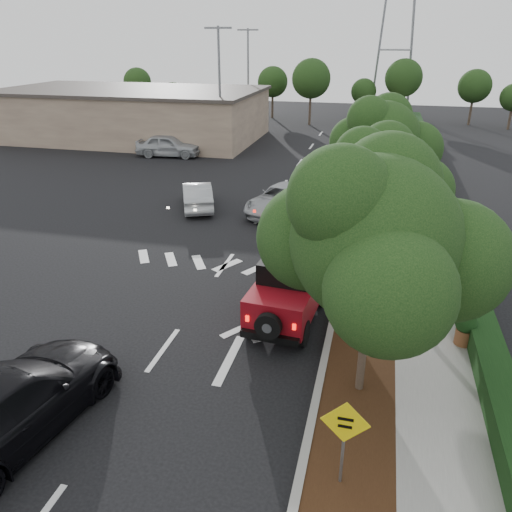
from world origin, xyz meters
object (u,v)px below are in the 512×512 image
(red_jeep, at_px, (290,287))
(silver_suv_ahead, at_px, (282,199))
(speed_hump_sign, at_px, (344,432))
(black_suv_oncoming, at_px, (10,404))

(red_jeep, height_order, silver_suv_ahead, red_jeep)
(red_jeep, relative_size, speed_hump_sign, 2.09)
(black_suv_oncoming, relative_size, speed_hump_sign, 2.87)
(speed_hump_sign, bearing_deg, black_suv_oncoming, -177.38)
(silver_suv_ahead, xyz_separation_m, speed_hump_sign, (4.47, -16.47, 0.71))
(black_suv_oncoming, distance_m, speed_hump_sign, 7.32)
(red_jeep, bearing_deg, black_suv_oncoming, -122.61)
(red_jeep, distance_m, speed_hump_sign, 6.69)
(silver_suv_ahead, height_order, speed_hump_sign, speed_hump_sign)
(red_jeep, xyz_separation_m, silver_suv_ahead, (-2.27, 10.16, -0.38))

